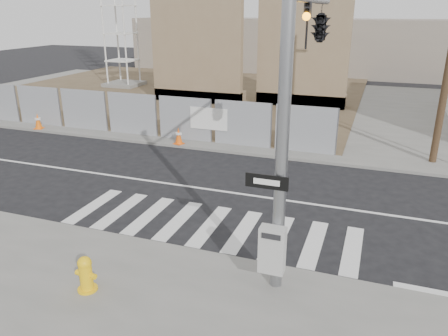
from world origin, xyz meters
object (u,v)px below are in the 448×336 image
(signal_pole, at_px, (310,59))
(traffic_cone_d, at_px, (281,140))
(traffic_cone_b, at_px, (38,121))
(fire_hydrant, at_px, (86,274))
(traffic_cone_c, at_px, (179,136))

(signal_pole, bearing_deg, traffic_cone_d, 106.63)
(signal_pole, xyz_separation_m, traffic_cone_b, (-14.60, 6.27, -4.27))
(signal_pole, height_order, fire_hydrant, signal_pole)
(traffic_cone_b, xyz_separation_m, traffic_cone_c, (7.93, 0.00, -0.02))
(fire_hydrant, bearing_deg, signal_pole, 57.87)
(signal_pole, height_order, traffic_cone_c, signal_pole)
(traffic_cone_b, height_order, traffic_cone_d, traffic_cone_b)
(fire_hydrant, distance_m, traffic_cone_b, 15.13)
(traffic_cone_d, bearing_deg, traffic_cone_b, -175.03)
(signal_pole, distance_m, traffic_cone_d, 8.80)
(traffic_cone_b, relative_size, traffic_cone_d, 1.13)
(signal_pole, bearing_deg, traffic_cone_b, 156.78)
(traffic_cone_d, bearing_deg, fire_hydrant, -97.98)
(signal_pole, xyz_separation_m, traffic_cone_c, (-6.68, 6.27, -4.29))
(fire_hydrant, xyz_separation_m, traffic_cone_d, (1.64, 11.71, -0.06))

